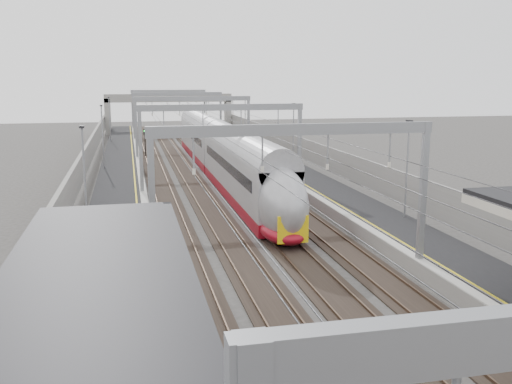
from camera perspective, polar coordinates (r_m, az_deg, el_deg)
name	(u,v)px	position (r m, az deg, el deg)	size (l,w,h in m)	color
platform_left	(120,191)	(47.86, -13.40, 0.08)	(4.00, 120.00, 1.00)	black
platform_right	(307,183)	(50.20, 5.16, 0.86)	(4.00, 120.00, 1.00)	black
tracks	(217,192)	(48.48, -3.89, -0.04)	(11.40, 140.00, 0.20)	black
overhead_line	(206,115)	(54.19, -5.06, 7.65)	(13.00, 140.00, 6.60)	gray
overbridge	(169,103)	(102.33, -8.71, 8.79)	(22.00, 2.20, 6.90)	gray
wall_left	(79,179)	(47.83, -17.30, 1.21)	(0.30, 120.00, 3.20)	gray
wall_right	(342,170)	(51.08, 8.61, 2.21)	(0.30, 120.00, 3.20)	gray
train	(223,158)	(54.27, -3.34, 3.46)	(2.80, 51.11, 4.43)	maroon
signal_green	(145,138)	(71.49, -11.05, 5.36)	(0.32, 0.32, 3.48)	black
signal_red_near	(209,134)	(75.57, -4.72, 5.84)	(0.32, 0.32, 3.48)	black
signal_red_far	(222,131)	(79.05, -3.46, 6.09)	(0.32, 0.32, 3.48)	black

